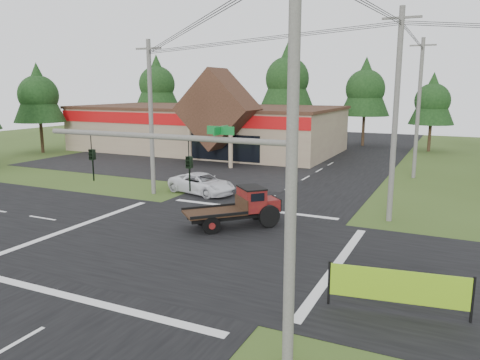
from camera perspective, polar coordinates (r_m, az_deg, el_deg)
The scene contains 19 objects.
ground at distance 22.85m, azimuth -5.78°, elevation -7.63°, with size 120.00×120.00×0.00m, color #364A1A.
road_ns at distance 22.85m, azimuth -5.78°, elevation -7.61°, with size 12.00×120.00×0.02m, color black.
road_ew at distance 22.85m, azimuth -5.78°, elevation -7.60°, with size 120.00×12.00×0.02m, color black.
parking_apron at distance 45.78m, azimuth -8.56°, elevation 1.88°, with size 28.00×14.00×0.02m, color black.
cvs_building at distance 55.28m, azimuth -4.00°, elevation 6.46°, with size 30.40×18.20×9.19m.
traffic_signal_mast at distance 12.59m, azimuth -1.04°, elevation -2.29°, with size 8.12×0.24×7.00m.
utility_pole_nr at distance 11.72m, azimuth 6.34°, elevation 2.67°, with size 2.00×0.30×11.00m.
utility_pole_nw at distance 32.79m, azimuth -10.80°, elevation 7.59°, with size 2.00×0.30×10.50m.
utility_pole_ne at distance 26.71m, azimuth 18.43°, elevation 7.50°, with size 2.00×0.30×11.50m.
utility_pole_n at distance 40.63m, azimuth 20.92°, elevation 8.22°, with size 2.00×0.30×11.20m.
tree_row_a at distance 71.56m, azimuth -10.10°, elevation 11.63°, with size 6.72×6.72×12.12m.
tree_row_b at distance 68.07m, azimuth -2.06°, elevation 10.69°, with size 5.60×5.60×10.10m.
tree_row_c at distance 63.17m, azimuth 5.78°, elevation 12.42°, with size 7.28×7.28×13.13m.
tree_row_d at distance 61.51m, azimuth 15.05°, elevation 10.88°, with size 6.16×6.16×11.11m.
tree_row_e at distance 58.57m, azimuth 22.42°, elevation 9.11°, with size 5.04×5.04×9.09m.
tree_side_w at distance 57.89m, azimuth -23.39°, elevation 9.69°, with size 5.60×5.60×10.10m.
antique_flatbed_truck at distance 24.96m, azimuth -0.79°, elevation -3.35°, with size 1.97×5.15×2.15m, color #530B12, non-canonical shape.
roadside_banner at distance 16.63m, azimuth 18.68°, elevation -12.72°, with size 4.59×0.13×1.57m, color #74A816, non-canonical shape.
white_pickup at distance 33.00m, azimuth -4.65°, elevation -0.44°, with size 2.34×5.09×1.41m, color white.
Camera 1 is at (11.26, -18.47, 7.37)m, focal length 35.00 mm.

